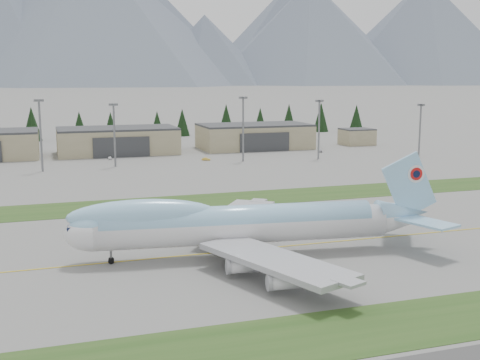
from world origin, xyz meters
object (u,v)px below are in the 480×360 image
object	(u,v)px
hangar_center	(118,140)
service_vehicle_b	(206,160)
boeing_747_freighter	(239,224)
service_vehicle_c	(320,152)
hangar_right	(254,136)
service_vehicle_a	(110,159)

from	to	relation	value
hangar_center	service_vehicle_b	bearing A→B (deg)	-47.35
service_vehicle_b	hangar_center	bearing A→B (deg)	73.38
hangar_center	boeing_747_freighter	bearing A→B (deg)	-88.71
boeing_747_freighter	service_vehicle_b	bearing A→B (deg)	84.80
service_vehicle_c	service_vehicle_b	bearing A→B (deg)	-143.51
boeing_747_freighter	service_vehicle_b	size ratio (longest dim) A/B	20.88
boeing_747_freighter	hangar_center	xyz separation A→B (m)	(-3.46, 153.03, -0.52)
hangar_right	service_vehicle_a	xyz separation A→B (m)	(-65.16, -17.72, -5.39)
boeing_747_freighter	service_vehicle_c	bearing A→B (deg)	66.06
hangar_center	hangar_right	bearing A→B (deg)	0.00
service_vehicle_a	hangar_center	bearing A→B (deg)	78.78
hangar_center	service_vehicle_c	world-z (taller)	hangar_center
service_vehicle_a	service_vehicle_b	world-z (taller)	service_vehicle_a
boeing_747_freighter	hangar_right	bearing A→B (deg)	76.58
hangar_right	service_vehicle_c	xyz separation A→B (m)	(21.88, -21.44, -5.39)
service_vehicle_b	service_vehicle_a	bearing A→B (deg)	98.47
hangar_right	service_vehicle_c	world-z (taller)	hangar_right
boeing_747_freighter	service_vehicle_c	world-z (taller)	boeing_747_freighter
service_vehicle_c	hangar_right	bearing A→B (deg)	160.87
service_vehicle_b	service_vehicle_c	world-z (taller)	service_vehicle_c
service_vehicle_a	service_vehicle_b	xyz separation A→B (m)	(34.49, -14.12, 0.00)
hangar_right	service_vehicle_b	world-z (taller)	hangar_right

